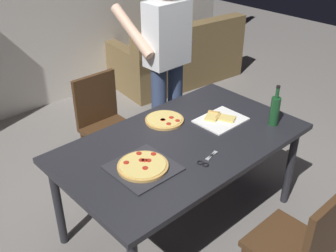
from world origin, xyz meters
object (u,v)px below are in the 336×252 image
at_px(dining_table, 182,148).
at_px(person_serving_pizza, 166,58).
at_px(couch, 179,60).
at_px(pepperoni_pizza_on_tray, 143,166).
at_px(second_pizza_plain, 164,120).
at_px(chair_near_camera, 303,243).
at_px(chair_far_side, 104,119).
at_px(kitchen_scissors, 206,161).
at_px(wine_bottle, 275,110).

xyz_separation_m(dining_table, person_serving_pizza, (0.55, 0.77, 0.32)).
bearing_deg(person_serving_pizza, dining_table, -125.47).
xyz_separation_m(dining_table, couch, (1.89, 1.99, -0.38)).
distance_m(pepperoni_pizza_on_tray, second_pizza_plain, 0.62).
xyz_separation_m(chair_near_camera, couch, (1.89, 2.98, -0.21)).
height_order(chair_far_side, pepperoni_pizza_on_tray, chair_far_side).
bearing_deg(kitchen_scissors, person_serving_pizza, 59.69).
bearing_deg(second_pizza_plain, chair_near_camera, -93.92).
bearing_deg(couch, wine_bottle, -118.43).
bearing_deg(second_pizza_plain, couch, 43.33).
xyz_separation_m(dining_table, chair_near_camera, (-0.00, -0.99, -0.17)).
relative_size(chair_far_side, couch, 0.50).
bearing_deg(wine_bottle, kitchen_scissors, 178.92).
distance_m(dining_table, chair_far_side, 1.01).
height_order(chair_far_side, kitchen_scissors, chair_far_side).
bearing_deg(dining_table, person_serving_pizza, 54.53).
distance_m(couch, second_pizza_plain, 2.52).
distance_m(pepperoni_pizza_on_tray, kitchen_scissors, 0.41).
relative_size(couch, kitchen_scissors, 9.02).
bearing_deg(second_pizza_plain, chair_far_side, 97.04).
bearing_deg(dining_table, couch, 46.39).
xyz_separation_m(couch, wine_bottle, (-1.24, -2.29, 0.57)).
bearing_deg(wine_bottle, chair_near_camera, -133.30).
xyz_separation_m(dining_table, wine_bottle, (0.65, -0.30, 0.19)).
height_order(couch, person_serving_pizza, person_serving_pizza).
distance_m(couch, person_serving_pizza, 1.94).
bearing_deg(kitchen_scissors, chair_far_side, 86.93).
xyz_separation_m(person_serving_pizza, second_pizza_plain, (-0.46, -0.49, -0.24)).
distance_m(dining_table, chair_near_camera, 1.01).
height_order(person_serving_pizza, kitchen_scissors, person_serving_pizza).
xyz_separation_m(chair_far_side, second_pizza_plain, (0.09, -0.71, 0.25)).
relative_size(chair_far_side, pepperoni_pizza_on_tray, 2.35).
bearing_deg(second_pizza_plain, pepperoni_pizza_on_tray, -144.97).
distance_m(chair_near_camera, kitchen_scissors, 0.75).
bearing_deg(kitchen_scissors, chair_near_camera, -84.45).
relative_size(person_serving_pizza, wine_bottle, 5.54).
bearing_deg(person_serving_pizza, wine_bottle, -84.57).
relative_size(wine_bottle, kitchen_scissors, 1.60).
bearing_deg(couch, pepperoni_pizza_on_tray, -138.32).
height_order(chair_near_camera, couch, chair_near_camera).
bearing_deg(couch, chair_near_camera, -122.40).
height_order(wine_bottle, kitchen_scissors, wine_bottle).
height_order(pepperoni_pizza_on_tray, kitchen_scissors, pepperoni_pizza_on_tray).
height_order(dining_table, wine_bottle, wine_bottle).
height_order(chair_far_side, wine_bottle, wine_bottle).
height_order(chair_near_camera, kitchen_scissors, chair_near_camera).
relative_size(kitchen_scissors, second_pizza_plain, 0.67).
relative_size(chair_near_camera, second_pizza_plain, 3.06).
height_order(couch, pepperoni_pizza_on_tray, couch).
relative_size(couch, wine_bottle, 5.65).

